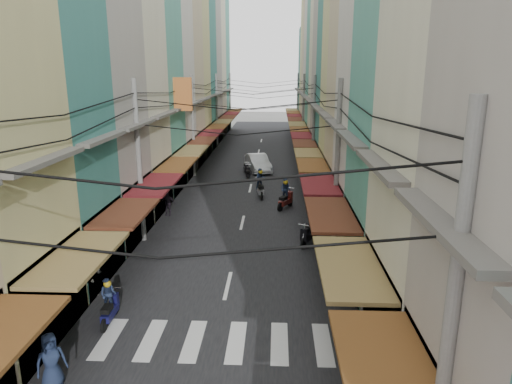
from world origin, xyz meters
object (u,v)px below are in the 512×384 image
(white_car, at_px, (258,171))
(market_umbrella, at_px, (381,251))
(traffic_sign, at_px, (363,284))
(bicycle, at_px, (358,264))

(white_car, bearing_deg, market_umbrella, -91.72)
(traffic_sign, bearing_deg, bicycle, 81.18)
(bicycle, bearing_deg, white_car, 5.54)
(white_car, xyz_separation_m, bicycle, (5.36, -19.66, 0.00))
(bicycle, xyz_separation_m, traffic_sign, (-0.90, -5.79, 1.85))
(white_car, distance_m, market_umbrella, 24.09)
(white_car, bearing_deg, traffic_sign, -94.92)
(white_car, relative_size, market_umbrella, 2.13)
(white_car, xyz_separation_m, traffic_sign, (4.46, -25.45, 1.85))
(bicycle, height_order, traffic_sign, traffic_sign)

